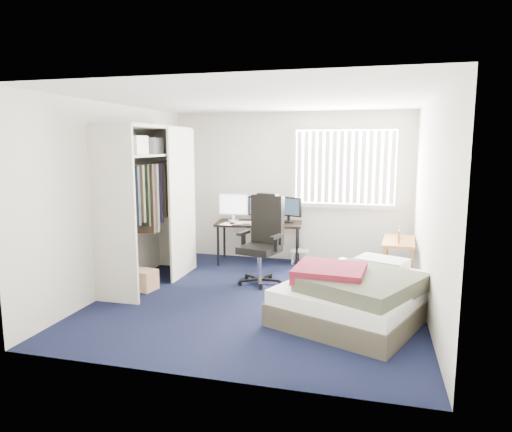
{
  "coord_description": "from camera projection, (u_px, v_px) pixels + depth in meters",
  "views": [
    {
      "loc": [
        1.37,
        -5.48,
        1.96
      ],
      "look_at": [
        -0.16,
        0.4,
        1.01
      ],
      "focal_mm": 32.0,
      "sensor_mm": 36.0,
      "label": 1
    }
  ],
  "objects": [
    {
      "name": "ground",
      "position": [
        260.0,
        298.0,
        5.89
      ],
      "size": [
        4.2,
        4.2,
        0.0
      ],
      "primitive_type": "plane",
      "color": "black",
      "rests_on": "ground"
    },
    {
      "name": "room_shell",
      "position": [
        260.0,
        182.0,
        5.65
      ],
      "size": [
        4.2,
        4.2,
        4.2
      ],
      "color": "silver",
      "rests_on": "ground"
    },
    {
      "name": "window_assembly",
      "position": [
        345.0,
        167.0,
        7.37
      ],
      "size": [
        1.72,
        0.09,
        1.32
      ],
      "color": "white",
      "rests_on": "ground"
    },
    {
      "name": "closet",
      "position": [
        149.0,
        189.0,
        6.35
      ],
      "size": [
        0.64,
        1.84,
        2.22
      ],
      "color": "beige",
      "rests_on": "ground"
    },
    {
      "name": "desk",
      "position": [
        259.0,
        220.0,
        7.56
      ],
      "size": [
        1.47,
        0.83,
        1.15
      ],
      "color": "black",
      "rests_on": "ground"
    },
    {
      "name": "office_chair",
      "position": [
        262.0,
        249.0,
        6.52
      ],
      "size": [
        0.74,
        0.74,
        1.27
      ],
      "color": "black",
      "rests_on": "ground"
    },
    {
      "name": "footstool",
      "position": [
        299.0,
        253.0,
        7.57
      ],
      "size": [
        0.29,
        0.24,
        0.23
      ],
      "color": "white",
      "rests_on": "ground"
    },
    {
      "name": "nightstand",
      "position": [
        399.0,
        245.0,
        6.59
      ],
      "size": [
        0.5,
        0.9,
        0.78
      ],
      "color": "brown",
      "rests_on": "ground"
    },
    {
      "name": "bed",
      "position": [
        358.0,
        294.0,
        5.23
      ],
      "size": [
        2.02,
        2.27,
        0.62
      ],
      "color": "#413B2E",
      "rests_on": "ground"
    },
    {
      "name": "pine_box",
      "position": [
        142.0,
        280.0,
        6.23
      ],
      "size": [
        0.41,
        0.34,
        0.27
      ],
      "primitive_type": "cube",
      "rotation": [
        0.0,
        0.0,
        -0.19
      ],
      "color": "tan",
      "rests_on": "ground"
    }
  ]
}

